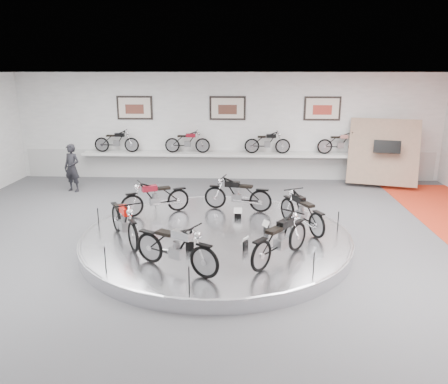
{
  "coord_description": "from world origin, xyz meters",
  "views": [
    {
      "loc": [
        0.66,
        -9.5,
        4.09
      ],
      "look_at": [
        0.17,
        0.6,
        1.24
      ],
      "focal_mm": 35.0,
      "sensor_mm": 36.0,
      "label": 1
    }
  ],
  "objects_px": {
    "display_platform": "(216,239)",
    "bike_d": "(124,220)",
    "bike_a": "(302,211)",
    "visitor": "(72,168)",
    "bike_c": "(155,197)",
    "bike_b": "(238,194)",
    "bike_e": "(176,247)",
    "bike_f": "(280,238)",
    "shelf": "(227,154)"
  },
  "relations": [
    {
      "from": "bike_a",
      "to": "display_platform",
      "type": "bearing_deg",
      "value": 73.4
    },
    {
      "from": "shelf",
      "to": "bike_e",
      "type": "xyz_separation_m",
      "value": [
        -0.64,
        -8.44,
        -0.21
      ]
    },
    {
      "from": "bike_c",
      "to": "visitor",
      "type": "distance_m",
      "value": 4.79
    },
    {
      "from": "display_platform",
      "to": "bike_a",
      "type": "relative_size",
      "value": 4.0
    },
    {
      "from": "display_platform",
      "to": "bike_f",
      "type": "bearing_deg",
      "value": -46.78
    },
    {
      "from": "bike_b",
      "to": "bike_c",
      "type": "bearing_deg",
      "value": 24.02
    },
    {
      "from": "bike_a",
      "to": "bike_c",
      "type": "distance_m",
      "value": 3.92
    },
    {
      "from": "bike_c",
      "to": "bike_b",
      "type": "bearing_deg",
      "value": 163.43
    },
    {
      "from": "shelf",
      "to": "bike_d",
      "type": "distance_m",
      "value": 7.3
    },
    {
      "from": "shelf",
      "to": "bike_d",
      "type": "relative_size",
      "value": 6.46
    },
    {
      "from": "display_platform",
      "to": "bike_f",
      "type": "distance_m",
      "value": 2.15
    },
    {
      "from": "bike_c",
      "to": "bike_d",
      "type": "distance_m",
      "value": 1.98
    },
    {
      "from": "visitor",
      "to": "bike_f",
      "type": "bearing_deg",
      "value": -22.84
    },
    {
      "from": "bike_a",
      "to": "bike_e",
      "type": "bearing_deg",
      "value": 105.03
    },
    {
      "from": "bike_f",
      "to": "display_platform",
      "type": "bearing_deg",
      "value": 81.12
    },
    {
      "from": "bike_c",
      "to": "bike_d",
      "type": "relative_size",
      "value": 0.95
    },
    {
      "from": "bike_a",
      "to": "bike_e",
      "type": "height_order",
      "value": "bike_e"
    },
    {
      "from": "bike_a",
      "to": "bike_b",
      "type": "height_order",
      "value": "bike_b"
    },
    {
      "from": "bike_b",
      "to": "bike_f",
      "type": "distance_m",
      "value": 3.41
    },
    {
      "from": "bike_d",
      "to": "visitor",
      "type": "distance_m",
      "value": 6.1
    },
    {
      "from": "bike_d",
      "to": "bike_e",
      "type": "distance_m",
      "value": 2.01
    },
    {
      "from": "bike_f",
      "to": "bike_b",
      "type": "bearing_deg",
      "value": 53.71
    },
    {
      "from": "bike_f",
      "to": "bike_e",
      "type": "bearing_deg",
      "value": 142.82
    },
    {
      "from": "bike_b",
      "to": "bike_e",
      "type": "relative_size",
      "value": 0.98
    },
    {
      "from": "bike_d",
      "to": "bike_f",
      "type": "distance_m",
      "value": 3.57
    },
    {
      "from": "visitor",
      "to": "bike_e",
      "type": "bearing_deg",
      "value": -35.62
    },
    {
      "from": "display_platform",
      "to": "bike_d",
      "type": "xyz_separation_m",
      "value": [
        -2.05,
        -0.61,
        0.65
      ]
    },
    {
      "from": "bike_c",
      "to": "bike_d",
      "type": "height_order",
      "value": "bike_d"
    },
    {
      "from": "bike_c",
      "to": "bike_f",
      "type": "distance_m",
      "value": 4.23
    },
    {
      "from": "display_platform",
      "to": "bike_b",
      "type": "height_order",
      "value": "bike_b"
    },
    {
      "from": "bike_b",
      "to": "bike_c",
      "type": "xyz_separation_m",
      "value": [
        -2.2,
        -0.44,
        -0.0
      ]
    },
    {
      "from": "shelf",
      "to": "visitor",
      "type": "xyz_separation_m",
      "value": [
        -5.27,
        -1.83,
        -0.17
      ]
    },
    {
      "from": "bike_a",
      "to": "bike_d",
      "type": "bearing_deg",
      "value": 76.66
    },
    {
      "from": "bike_d",
      "to": "bike_e",
      "type": "relative_size",
      "value": 1.02
    },
    {
      "from": "bike_f",
      "to": "bike_d",
      "type": "bearing_deg",
      "value": 113.44
    },
    {
      "from": "bike_c",
      "to": "bike_e",
      "type": "bearing_deg",
      "value": 79.88
    },
    {
      "from": "bike_b",
      "to": "bike_e",
      "type": "bearing_deg",
      "value": 86.42
    },
    {
      "from": "display_platform",
      "to": "shelf",
      "type": "relative_size",
      "value": 0.58
    },
    {
      "from": "bike_b",
      "to": "bike_f",
      "type": "relative_size",
      "value": 0.98
    },
    {
      "from": "display_platform",
      "to": "bike_e",
      "type": "relative_size",
      "value": 3.84
    },
    {
      "from": "shelf",
      "to": "bike_e",
      "type": "relative_size",
      "value": 6.61
    },
    {
      "from": "bike_b",
      "to": "bike_f",
      "type": "height_order",
      "value": "bike_f"
    },
    {
      "from": "display_platform",
      "to": "bike_b",
      "type": "xyz_separation_m",
      "value": [
        0.48,
        1.78,
        0.63
      ]
    },
    {
      "from": "display_platform",
      "to": "bike_c",
      "type": "relative_size",
      "value": 3.97
    },
    {
      "from": "display_platform",
      "to": "visitor",
      "type": "relative_size",
      "value": 3.87
    },
    {
      "from": "bike_e",
      "to": "bike_c",
      "type": "bearing_deg",
      "value": 136.21
    },
    {
      "from": "bike_a",
      "to": "visitor",
      "type": "bearing_deg",
      "value": 33.51
    },
    {
      "from": "bike_a",
      "to": "visitor",
      "type": "distance_m",
      "value": 8.45
    },
    {
      "from": "bike_e",
      "to": "visitor",
      "type": "bearing_deg",
      "value": 153.43
    },
    {
      "from": "bike_a",
      "to": "visitor",
      "type": "xyz_separation_m",
      "value": [
        -7.33,
        4.21,
        0.06
      ]
    }
  ]
}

